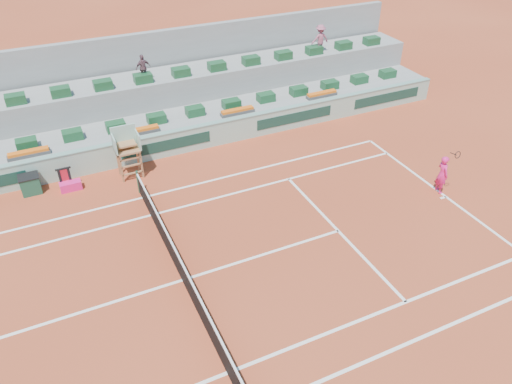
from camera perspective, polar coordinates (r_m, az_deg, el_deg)
ground at (r=17.81m, az=-8.40°, el=-9.95°), size 90.00×90.00×0.00m
seating_tier_lower at (r=26.14m, az=-15.86°, el=6.44°), size 36.00×4.00×1.20m
seating_tier_upper at (r=27.27m, az=-16.79°, el=9.14°), size 36.00×2.40×2.60m
stadium_back_wall at (r=28.39m, az=-17.73°, el=11.99°), size 36.00×0.40×4.40m
player_bag at (r=23.30m, az=-20.41°, el=0.65°), size 0.91×0.40×0.40m
spectator_mid at (r=26.49m, az=-12.76°, el=13.68°), size 0.84×0.46×1.35m
spectator_right at (r=30.06m, az=7.34°, el=16.98°), size 1.06×0.65×1.60m
court_lines at (r=17.81m, az=-8.40°, el=-9.93°), size 23.89×11.09×0.01m
tennis_net at (r=17.45m, az=-8.54°, el=-8.71°), size 0.10×11.97×1.10m
advertising_hoarding at (r=24.20m, az=-14.75°, el=4.34°), size 36.00×0.34×1.26m
umpire_chair at (r=22.89m, az=-14.59°, el=5.16°), size 1.10×0.90×2.40m
seat_row_lower at (r=24.97m, az=-15.73°, el=7.23°), size 32.90×0.60×0.44m
seat_row_upper at (r=26.13m, az=-17.10°, el=11.64°), size 32.90×0.60×0.44m
flower_planters at (r=24.17m, az=-18.76°, el=5.46°), size 26.80×0.36×0.28m
drink_cooler_a at (r=23.66m, az=-24.39°, el=0.82°), size 0.84×0.72×0.84m
towel_rack at (r=23.27m, az=-21.01°, el=1.66°), size 0.65×0.11×1.03m
tennis_player at (r=22.81m, az=20.52°, el=1.92°), size 0.52×0.91×2.28m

